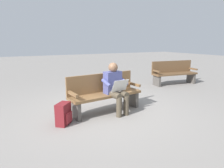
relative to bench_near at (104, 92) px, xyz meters
name	(u,v)px	position (x,y,z in m)	size (l,w,h in m)	color
ground_plane	(106,111)	(-0.01, 0.07, -0.46)	(40.00, 40.00, 0.00)	gray
bench_near	(104,92)	(0.00, 0.00, 0.00)	(1.84, 0.68, 0.90)	brown
person_seated	(115,87)	(-0.18, 0.21, 0.17)	(0.60, 0.60, 1.18)	#474C84
backpack	(64,114)	(1.09, 0.35, -0.24)	(0.37, 0.38, 0.45)	maroon
bench_far	(174,72)	(-3.75, -1.52, 0.00)	(1.85, 0.72, 0.90)	brown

